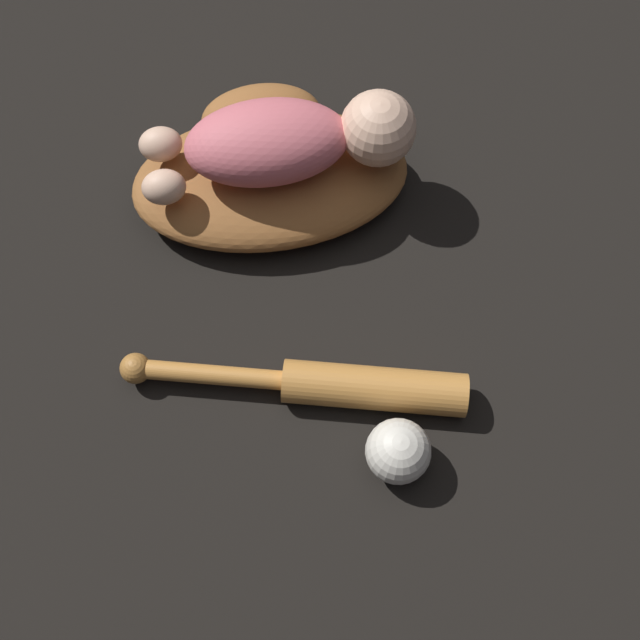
{
  "coord_description": "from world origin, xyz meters",
  "views": [
    {
      "loc": [
        -0.2,
        -0.63,
        1.05
      ],
      "look_at": [
        -0.05,
        -0.21,
        0.07
      ],
      "focal_mm": 50.0,
      "sensor_mm": 36.0,
      "label": 1
    }
  ],
  "objects_px": {
    "baseball_glove": "(269,168)",
    "baseball_bat": "(335,385)",
    "baby_figure": "(290,140)",
    "baseball": "(398,451)"
  },
  "relations": [
    {
      "from": "baseball_bat",
      "to": "baseball",
      "type": "height_order",
      "value": "baseball"
    },
    {
      "from": "baby_figure",
      "to": "baseball_glove",
      "type": "bearing_deg",
      "value": 137.53
    },
    {
      "from": "baby_figure",
      "to": "baseball_bat",
      "type": "xyz_separation_m",
      "value": [
        -0.04,
        -0.3,
        -0.09
      ]
    },
    {
      "from": "baseball_glove",
      "to": "baseball",
      "type": "relative_size",
      "value": 5.23
    },
    {
      "from": "baseball_glove",
      "to": "baseball",
      "type": "xyz_separation_m",
      "value": [
        0.02,
        -0.42,
        0.0
      ]
    },
    {
      "from": "baseball",
      "to": "baby_figure",
      "type": "bearing_deg",
      "value": 89.24
    },
    {
      "from": "baseball_glove",
      "to": "baseball_bat",
      "type": "distance_m",
      "value": 0.32
    },
    {
      "from": "baby_figure",
      "to": "baseball",
      "type": "distance_m",
      "value": 0.41
    },
    {
      "from": "baby_figure",
      "to": "baseball_bat",
      "type": "bearing_deg",
      "value": -98.63
    },
    {
      "from": "baby_figure",
      "to": "baseball",
      "type": "bearing_deg",
      "value": -90.76
    }
  ]
}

